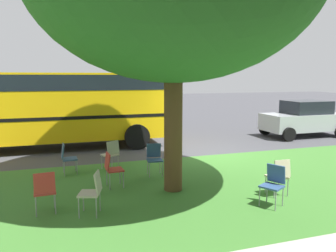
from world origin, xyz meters
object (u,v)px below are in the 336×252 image
object	(u,v)px
chair_5	(112,167)
parked_car	(304,118)
chair_7	(279,174)
chair_2	(45,189)
chair_0	(67,156)
school_bus	(25,103)
chair_6	(154,157)
chair_1	(93,190)
chair_3	(273,182)
chair_4	(111,153)

from	to	relation	value
chair_5	parked_car	size ratio (longest dim) A/B	0.24
chair_7	chair_2	bearing A→B (deg)	-6.29
chair_0	school_bus	size ratio (longest dim) A/B	0.08
chair_2	chair_7	xyz separation A→B (m)	(-5.08, 0.56, 0.00)
chair_6	school_bus	world-z (taller)	school_bus
chair_1	chair_7	distance (m)	4.18
chair_3	school_bus	distance (m)	9.50
chair_0	chair_3	bearing A→B (deg)	138.21
chair_1	chair_5	distance (m)	1.66
chair_6	parked_car	world-z (taller)	parked_car
parked_car	school_bus	distance (m)	12.02
chair_2	parked_car	xyz separation A→B (m)	(-10.98, -5.72, 0.32)
chair_0	school_bus	distance (m)	4.29
chair_5	chair_7	distance (m)	4.00
chair_4	chair_6	bearing A→B (deg)	140.72
chair_0	chair_4	xyz separation A→B (m)	(-1.25, -0.09, 0.00)
chair_1	chair_3	distance (m)	3.77
chair_3	school_bus	bearing A→B (deg)	-53.59
chair_1	chair_3	bearing A→B (deg)	169.69
chair_3	chair_2	bearing A→B (deg)	-12.20
chair_0	chair_1	world-z (taller)	same
chair_2	chair_7	world-z (taller)	same
chair_4	chair_6	distance (m)	1.40
chair_4	chair_1	bearing A→B (deg)	75.80
chair_1	chair_6	xyz separation A→B (m)	(-1.88, -2.25, 0.00)
chair_5	chair_3	bearing A→B (deg)	144.46
chair_0	chair_2	distance (m)	2.76
chair_7	parked_car	world-z (taller)	parked_car
parked_car	chair_4	bearing A→B (deg)	17.45
chair_2	chair_6	xyz separation A→B (m)	(-2.79, -1.92, 0.00)
chair_4	chair_7	distance (m)	4.77
chair_0	chair_1	bearing A→B (deg)	98.54
chair_5	chair_6	bearing A→B (deg)	-151.46
chair_1	parked_car	xyz separation A→B (m)	(-10.07, -6.05, 0.32)
chair_2	school_bus	xyz separation A→B (m)	(0.97, -6.58, 1.24)
chair_1	chair_0	bearing A→B (deg)	-81.46
chair_5	chair_0	bearing A→B (deg)	-54.96
chair_2	chair_3	world-z (taller)	same
parked_car	school_bus	size ratio (longest dim) A/B	0.36
chair_2	chair_6	bearing A→B (deg)	-145.42
chair_2	school_bus	bearing A→B (deg)	-81.63
chair_4	chair_7	world-z (taller)	same
chair_4	chair_5	bearing A→B (deg)	82.80
chair_1	parked_car	bearing A→B (deg)	-149.00
chair_4	chair_6	world-z (taller)	same
chair_2	chair_1	bearing A→B (deg)	160.40
chair_4	chair_0	bearing A→B (deg)	3.94
chair_3	chair_7	size ratio (longest dim) A/B	1.00
chair_3	chair_6	bearing A→B (deg)	-57.94
chair_0	parked_car	world-z (taller)	parked_car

